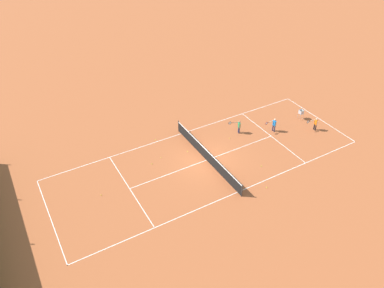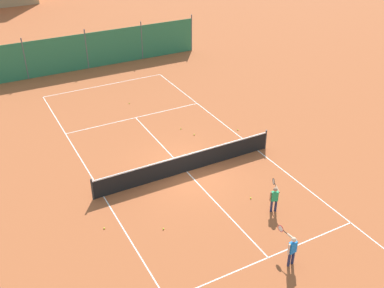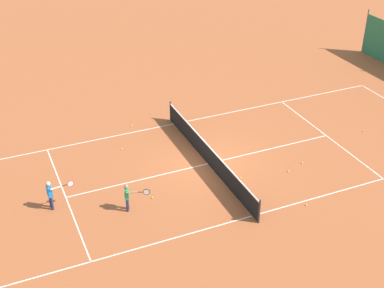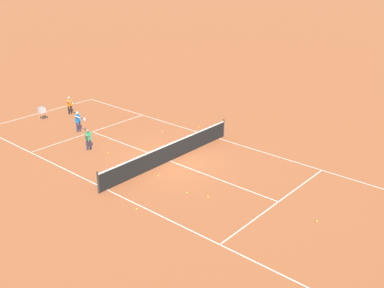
# 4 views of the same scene
# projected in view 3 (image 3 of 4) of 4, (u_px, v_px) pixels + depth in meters

# --- Properties ---
(ground_plane) EXTENTS (600.00, 600.00, 0.00)m
(ground_plane) POSITION_uv_depth(u_px,v_px,m) (208.00, 164.00, 23.97)
(ground_plane) COLOR #A8542D
(court_line_markings) EXTENTS (8.25, 23.85, 0.01)m
(court_line_markings) POSITION_uv_depth(u_px,v_px,m) (208.00, 164.00, 23.97)
(court_line_markings) COLOR white
(court_line_markings) RESTS_ON ground
(tennis_net) EXTENTS (9.18, 0.08, 1.06)m
(tennis_net) POSITION_uv_depth(u_px,v_px,m) (208.00, 154.00, 23.72)
(tennis_net) COLOR #2D2D2D
(tennis_net) RESTS_ON ground
(player_near_baseline) EXTENTS (0.69, 0.92, 1.20)m
(player_near_baseline) POSITION_uv_depth(u_px,v_px,m) (128.00, 195.00, 20.70)
(player_near_baseline) COLOR #23284C
(player_near_baseline) RESTS_ON ground
(player_far_service) EXTENTS (0.43, 1.07, 1.27)m
(player_far_service) POSITION_uv_depth(u_px,v_px,m) (51.00, 193.00, 20.79)
(player_far_service) COLOR #23284C
(player_far_service) RESTS_ON ground
(tennis_ball_far_corner) EXTENTS (0.07, 0.07, 0.07)m
(tennis_ball_far_corner) POSITION_uv_depth(u_px,v_px,m) (122.00, 149.00, 25.00)
(tennis_ball_far_corner) COLOR #CCE033
(tennis_ball_far_corner) RESTS_ON ground
(tennis_ball_mid_court) EXTENTS (0.07, 0.07, 0.07)m
(tennis_ball_mid_court) POSITION_uv_depth(u_px,v_px,m) (306.00, 205.00, 21.27)
(tennis_ball_mid_court) COLOR #CCE033
(tennis_ball_mid_court) RESTS_ON ground
(tennis_ball_alley_left) EXTENTS (0.07, 0.07, 0.07)m
(tennis_ball_alley_left) POSITION_uv_depth(u_px,v_px,m) (288.00, 171.00, 23.38)
(tennis_ball_alley_left) COLOR #CCE033
(tennis_ball_alley_left) RESTS_ON ground
(tennis_ball_near_corner) EXTENTS (0.07, 0.07, 0.07)m
(tennis_ball_near_corner) POSITION_uv_depth(u_px,v_px,m) (132.00, 125.00, 27.01)
(tennis_ball_near_corner) COLOR #CCE033
(tennis_ball_near_corner) RESTS_ON ground
(tennis_ball_by_net_right) EXTENTS (0.07, 0.07, 0.07)m
(tennis_ball_by_net_right) POSITION_uv_depth(u_px,v_px,m) (241.00, 178.00, 22.93)
(tennis_ball_by_net_right) COLOR #CCE033
(tennis_ball_by_net_right) RESTS_ON ground
(tennis_ball_alley_right) EXTENTS (0.07, 0.07, 0.07)m
(tennis_ball_alley_right) POSITION_uv_depth(u_px,v_px,m) (152.00, 198.00, 21.71)
(tennis_ball_alley_right) COLOR #CCE033
(tennis_ball_alley_right) RESTS_ON ground
(tennis_ball_by_net_left) EXTENTS (0.07, 0.07, 0.07)m
(tennis_ball_by_net_left) POSITION_uv_depth(u_px,v_px,m) (302.00, 163.00, 23.96)
(tennis_ball_by_net_left) COLOR #CCE033
(tennis_ball_by_net_left) RESTS_ON ground
(tennis_ball_service_box) EXTENTS (0.07, 0.07, 0.07)m
(tennis_ball_service_box) POSITION_uv_depth(u_px,v_px,m) (364.00, 131.00, 26.53)
(tennis_ball_service_box) COLOR #CCE033
(tennis_ball_service_box) RESTS_ON ground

